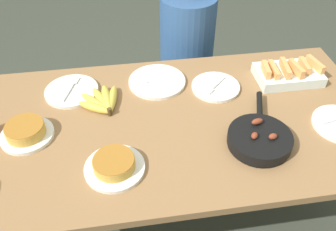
{
  "coord_description": "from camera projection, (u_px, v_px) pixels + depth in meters",
  "views": [
    {
      "loc": [
        -0.16,
        -1.08,
        1.75
      ],
      "look_at": [
        0.0,
        0.0,
        0.76
      ],
      "focal_mm": 38.0,
      "sensor_mm": 36.0,
      "label": 1
    }
  ],
  "objects": [
    {
      "name": "person_figure",
      "position": [
        186.0,
        68.0,
        2.19
      ],
      "size": [
        0.34,
        0.34,
        1.2
      ],
      "color": "black",
      "rests_on": "ground_plane"
    },
    {
      "name": "empty_plate_near_front",
      "position": [
        157.0,
        81.0,
        1.68
      ],
      "size": [
        0.27,
        0.27,
        0.02
      ],
      "color": "silver",
      "rests_on": "dining_table"
    },
    {
      "name": "dining_table",
      "position": [
        168.0,
        135.0,
        1.55
      ],
      "size": [
        1.81,
        0.9,
        0.73
      ],
      "color": "olive",
      "rests_on": "ground_plane"
    },
    {
      "name": "empty_plate_mid_edge",
      "position": [
        216.0,
        87.0,
        1.65
      ],
      "size": [
        0.22,
        0.22,
        0.02
      ],
      "color": "silver",
      "rests_on": "dining_table"
    },
    {
      "name": "frittata_plate_side",
      "position": [
        26.0,
        132.0,
        1.4
      ],
      "size": [
        0.21,
        0.21,
        0.06
      ],
      "color": "silver",
      "rests_on": "dining_table"
    },
    {
      "name": "empty_plate_far_right",
      "position": [
        72.0,
        91.0,
        1.63
      ],
      "size": [
        0.24,
        0.24,
        0.02
      ],
      "color": "silver",
      "rests_on": "dining_table"
    },
    {
      "name": "melon_tray",
      "position": [
        288.0,
        74.0,
        1.69
      ],
      "size": [
        0.3,
        0.19,
        0.09
      ],
      "color": "silver",
      "rests_on": "dining_table"
    },
    {
      "name": "banana_bunch",
      "position": [
        103.0,
        102.0,
        1.55
      ],
      "size": [
        0.19,
        0.21,
        0.04
      ],
      "color": "gold",
      "rests_on": "dining_table"
    },
    {
      "name": "skillet",
      "position": [
        259.0,
        138.0,
        1.38
      ],
      "size": [
        0.25,
        0.39,
        0.08
      ],
      "rotation": [
        0.0,
        0.0,
        1.24
      ],
      "color": "black",
      "rests_on": "dining_table"
    },
    {
      "name": "ground_plane",
      "position": [
        168.0,
        216.0,
        1.98
      ],
      "size": [
        14.0,
        14.0,
        0.0
      ],
      "primitive_type": "plane",
      "color": "#383D33"
    },
    {
      "name": "frittata_plate_center",
      "position": [
        114.0,
        165.0,
        1.28
      ],
      "size": [
        0.22,
        0.22,
        0.06
      ],
      "color": "silver",
      "rests_on": "dining_table"
    }
  ]
}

